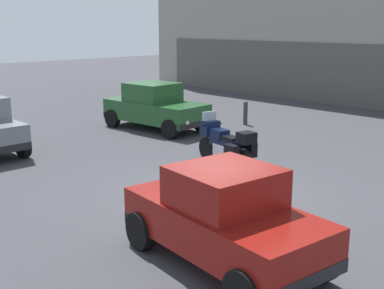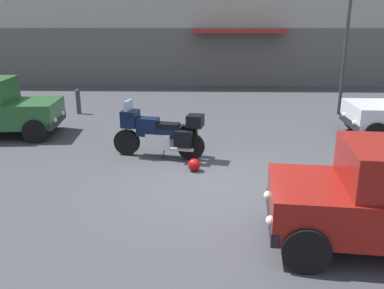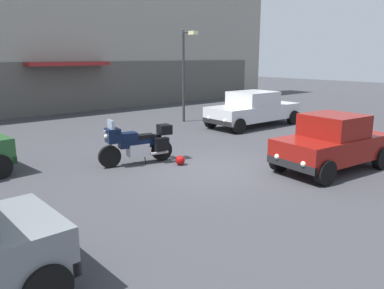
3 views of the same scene
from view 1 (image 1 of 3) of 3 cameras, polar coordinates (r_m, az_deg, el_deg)
name	(u,v)px [view 1 (image 1 of 3)]	position (r m, az deg, el deg)	size (l,w,h in m)	color
ground_plane	(215,195)	(11.15, 2.65, -5.70)	(80.00, 80.00, 0.00)	#38383D
motorcycle	(226,144)	(13.12, 3.81, 0.07)	(2.24, 0.98, 1.36)	black
helmet	(225,176)	(12.04, 3.72, -3.54)	(0.28, 0.28, 0.28)	#990C0C
car_hatchback_near	(155,107)	(17.90, -4.20, 4.29)	(3.98, 2.09, 1.64)	#235128
car_compact_side	(224,217)	(7.83, 3.68, -8.21)	(3.59, 2.02, 1.56)	maroon
bollard_curbside	(245,112)	(18.83, 6.06, 3.66)	(0.16, 0.16, 0.89)	#333338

